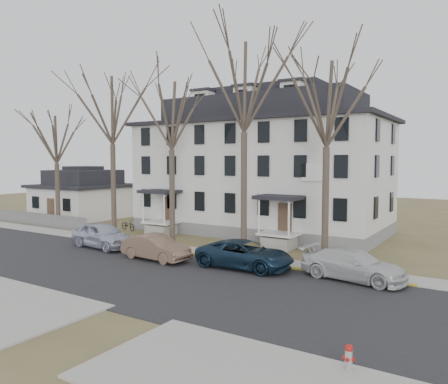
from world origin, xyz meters
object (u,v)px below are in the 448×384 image
Objects in this scene: car_white at (353,265)px; fire_hydrant at (349,358)px; tree_bungalow at (56,136)px; tree_mid_right at (327,97)px; boarding_house at (261,168)px; tree_mid_left at (171,110)px; small_house at (84,196)px; tree_far_left at (112,105)px; car_tan at (156,248)px; bicycle_left at (128,225)px; car_silver at (103,236)px; tree_center at (244,81)px; car_navy at (245,255)px.

fire_hydrant is (2.61, -9.57, -0.35)m from car_white.
tree_mid_right is at bearing 0.00° from tree_bungalow.
tree_mid_left reaches higher than boarding_house.
tree_far_left is at bearing -29.39° from small_house.
tree_mid_left is 16.89m from car_white.
car_tan is 11.41m from car_white.
fire_hydrant is at bearing -29.21° from tree_far_left.
tree_far_left is at bearing 180.00° from tree_mid_left.
bicycle_left is at bearing 82.99° from car_white.
tree_mid_right is at bearing 0.00° from tree_far_left.
car_tan is at bearing -29.56° from small_house.
tree_far_left is 22.44m from car_white.
small_house is 9.43m from tree_bungalow.
tree_far_left is 10.88m from car_silver.
tree_center reaches higher than tree_far_left.
boarding_house is at bearing 22.71° from car_navy.
tree_mid_left is (17.00, -6.20, 7.35)m from small_house.
boarding_house reaches higher than car_white.
car_navy is at bearing -21.78° from small_house.
tree_bungalow is 10.20m from bicycle_left.
boarding_house reaches higher than fire_hydrant.
car_silver is 2.73× the size of bicycle_left.
tree_mid_left reaches higher than small_house.
tree_mid_left is 2.82× the size of car_tan.
car_navy is 2.91× the size of bicycle_left.
tree_mid_right is 2.33× the size of car_navy.
tree_bungalow is 22.89m from car_navy.
car_navy is 1.04× the size of car_white.
tree_mid_left is 6.18m from tree_center.
boarding_house is 13.98m from car_navy.
bicycle_left is at bearing 104.77° from tree_far_left.
car_white is at bearing -79.70° from car_silver.
car_white is (20.05, -3.10, -9.58)m from tree_far_left.
bicycle_left is at bearing 147.52° from fire_hydrant.
tree_far_left reaches higher than bicycle_left.
tree_mid_right reaches higher than boarding_house.
car_navy is at bearing -59.43° from tree_center.
car_tan is at bearing -114.96° from bicycle_left.
tree_mid_right is at bearing -56.64° from car_tan.
tree_far_left reaches higher than car_navy.
tree_center reaches higher than small_house.
tree_mid_left reaches higher than car_white.
tree_bungalow is 1.98× the size of car_navy.
car_white reaches higher than car_tan.
bicycle_left is at bearing 18.13° from tree_bungalow.
tree_far_left is 1.08× the size of tree_mid_right.
car_navy is (-3.19, -3.92, -8.84)m from tree_mid_right.
tree_far_left reaches higher than car_silver.
car_silver is 11.00m from car_navy.
tree_mid_left is 13.08m from tree_bungalow.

